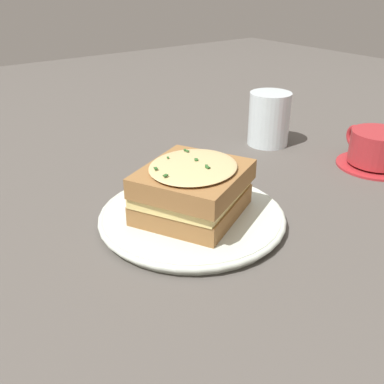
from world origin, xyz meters
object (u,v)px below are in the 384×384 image
(sandwich, at_px, (193,189))
(teacup_with_saucer, at_px, (377,150))
(dinner_plate, at_px, (192,217))
(water_glass, at_px, (269,119))

(sandwich, bearing_deg, teacup_with_saucer, 175.03)
(dinner_plate, distance_m, water_glass, 0.32)
(sandwich, relative_size, water_glass, 1.75)
(dinner_plate, height_order, teacup_with_saucer, teacup_with_saucer)
(dinner_plate, xyz_separation_m, teacup_with_saucer, (-0.35, 0.03, 0.02))
(water_glass, bearing_deg, dinner_plate, 27.21)
(dinner_plate, bearing_deg, teacup_with_saucer, 174.52)
(dinner_plate, relative_size, sandwich, 1.42)
(dinner_plate, relative_size, water_glass, 2.49)
(sandwich, height_order, teacup_with_saucer, sandwich)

